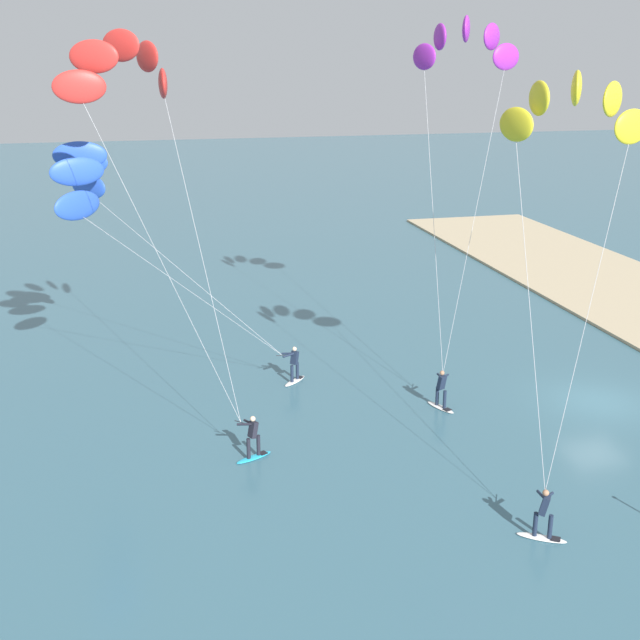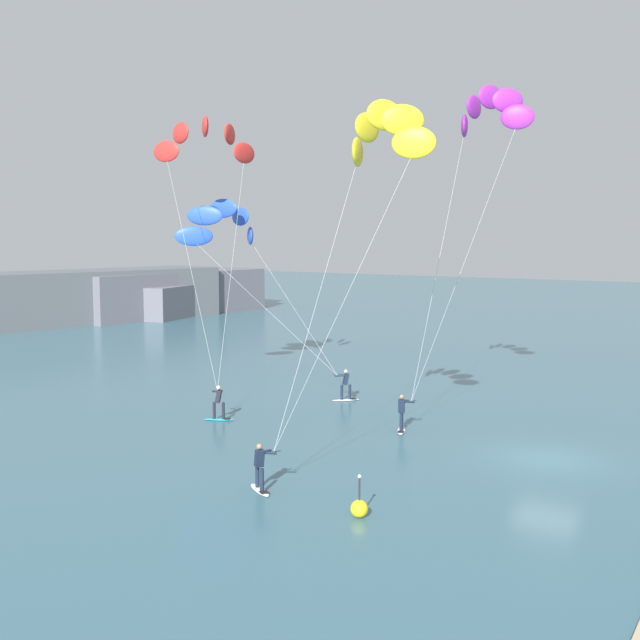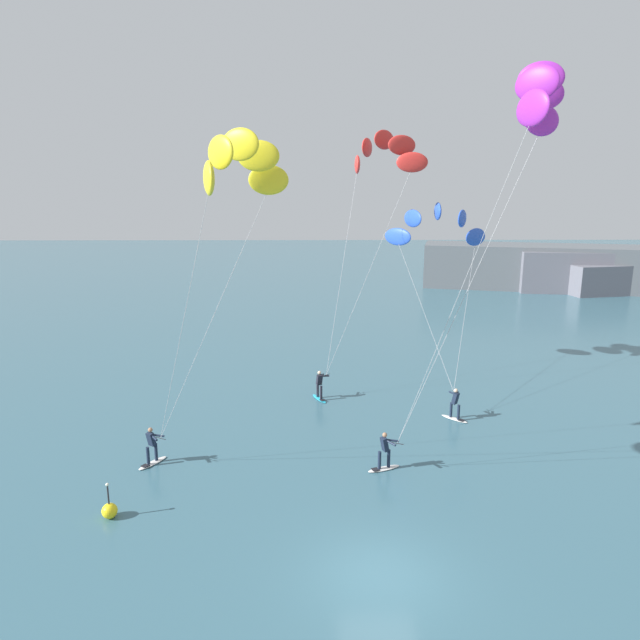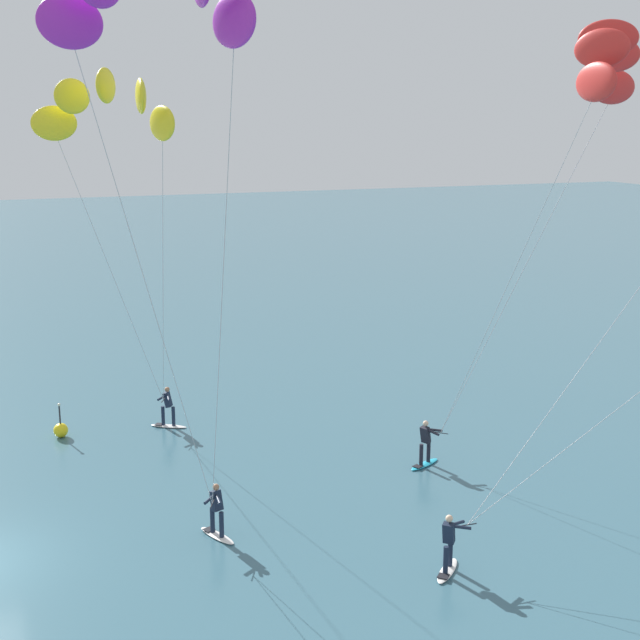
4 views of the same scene
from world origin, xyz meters
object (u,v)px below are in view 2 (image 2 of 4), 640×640
Objects in this scene: kitesurfer_nearshore at (486,124)px; kitesurfer_far_out at (379,147)px; kitesurfer_mid_water at (227,228)px; marker_buoy at (359,508)px; kitesurfer_downwind at (206,150)px.

kitesurfer_far_out is at bearing 177.55° from kitesurfer_nearshore.
kitesurfer_mid_water is 7.84× the size of marker_buoy.
kitesurfer_downwind is at bearing 103.37° from kitesurfer_nearshore.
kitesurfer_far_out is (-10.43, -15.19, 2.77)m from kitesurfer_mid_water.
kitesurfer_nearshore is 19.98m from marker_buoy.
kitesurfer_far_out is 9.87× the size of marker_buoy.
kitesurfer_nearshore is at bearing -91.81° from kitesurfer_mid_water.
kitesurfer_far_out is at bearing -124.48° from kitesurfer_mid_water.
kitesurfer_nearshore is 10.13m from kitesurfer_far_out.
kitesurfer_mid_water is at bearing 23.92° from kitesurfer_downwind.
kitesurfer_downwind is at bearing 63.86° from kitesurfer_far_out.
kitesurfer_mid_water is at bearing 48.41° from marker_buoy.
kitesurfer_mid_water is 5.78m from kitesurfer_downwind.
kitesurfer_far_out is 15.09m from kitesurfer_downwind.
kitesurfer_downwind reaches higher than marker_buoy.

